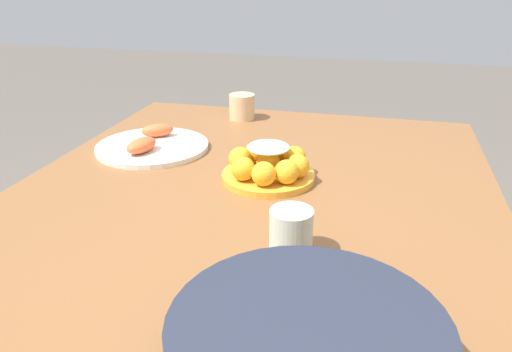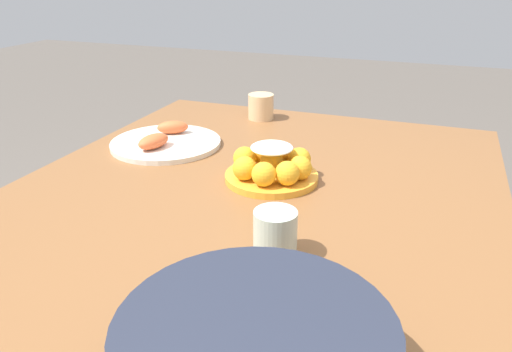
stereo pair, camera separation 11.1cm
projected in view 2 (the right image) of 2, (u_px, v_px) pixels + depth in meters
name	position (u px, v px, depth m)	size (l,w,h in m)	color
dining_table	(239.00, 238.00, 1.10)	(1.49, 1.10, 0.74)	brown
cake_plate	(272.00, 166.00, 1.18)	(0.22, 0.22, 0.09)	gold
seafood_platter	(165.00, 142.00, 1.41)	(0.31, 0.31, 0.05)	silver
cup_near	(261.00, 107.00, 1.64)	(0.08, 0.08, 0.08)	#DBB27F
cup_far	(275.00, 234.00, 0.87)	(0.08, 0.08, 0.09)	beige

